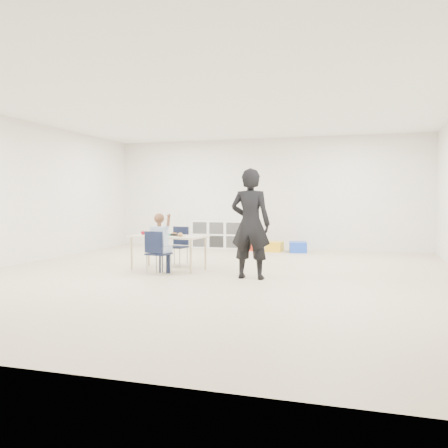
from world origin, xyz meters
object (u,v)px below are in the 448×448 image
(table, at_px, (168,252))
(child, at_px, (159,240))
(adult, at_px, (250,224))
(chair_near, at_px, (159,253))
(cubby_shelf, at_px, (219,234))

(table, xyz_separation_m, child, (0.07, -0.57, 0.27))
(child, bearing_deg, adult, 9.25)
(table, distance_m, child, 0.63)
(chair_near, bearing_deg, child, 0.00)
(table, xyz_separation_m, chair_near, (0.07, -0.57, 0.06))
(child, relative_size, adult, 0.66)
(table, relative_size, adult, 0.81)
(child, bearing_deg, table, 105.20)
(table, distance_m, adult, 1.81)
(chair_near, relative_size, cubby_shelf, 0.52)
(cubby_shelf, distance_m, adult, 4.83)
(chair_near, height_order, cubby_shelf, chair_near)
(table, bearing_deg, chair_near, -74.80)
(child, xyz_separation_m, cubby_shelf, (-0.33, 4.44, -0.23))
(table, distance_m, chair_near, 0.57)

